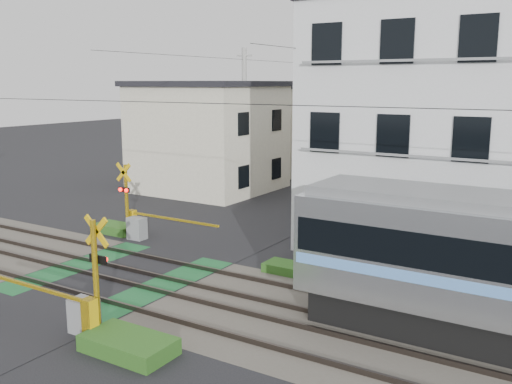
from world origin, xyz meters
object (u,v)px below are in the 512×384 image
Objects in this scene: crossing_signal_far at (136,222)px; pedestrian at (426,150)px; apartment_block at (460,125)px; crossing_signal_near at (84,308)px.

pedestrian is (3.48, 29.83, 0.14)m from crossing_signal_far.
apartment_block is 25.45m from pedestrian.
apartment_block is at bearing 65.78° from crossing_signal_near.
crossing_signal_near and crossing_signal_far have the same top height.
crossing_signal_far is 30.03m from pedestrian.
pedestrian is (-7.61, 23.99, -3.81)m from apartment_block.
apartment_block is at bearing 123.58° from pedestrian.
pedestrian is (-1.69, 37.13, 0.14)m from crossing_signal_near.
apartment_block reaches higher than crossing_signal_near.
crossing_signal_near is 2.79× the size of pedestrian.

